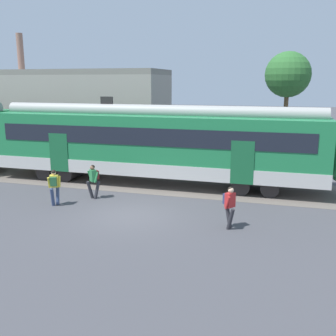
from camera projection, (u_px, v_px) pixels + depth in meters
name	position (u px, v px, depth m)	size (l,w,h in m)	color
ground_plane	(131.00, 215.00, 16.59)	(160.00, 160.00, 0.00)	#424247
commuter_train	(20.00, 137.00, 23.68)	(38.05, 3.07, 4.73)	#B7B7B2
pedestrian_yellow	(54.00, 184.00, 17.74)	(0.53, 0.71, 1.67)	navy
pedestrian_green	(94.00, 179.00, 18.82)	(0.67, 0.51, 1.67)	#28282D
pedestrian_red	(230.00, 204.00, 14.95)	(0.54, 0.67, 1.67)	#28282D
background_building	(73.00, 112.00, 30.42)	(14.47, 5.00, 9.20)	gray
street_tree_right	(288.00, 75.00, 28.49)	(3.30, 3.30, 7.68)	brown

